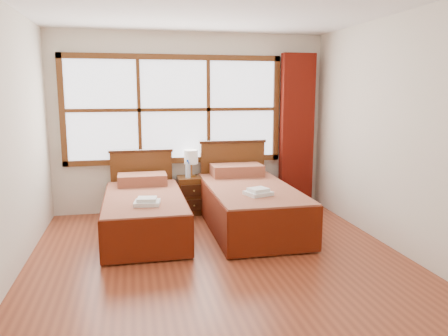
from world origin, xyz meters
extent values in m
plane|color=brown|center=(0.00, 0.00, 0.00)|extent=(4.50, 4.50, 0.00)
plane|color=white|center=(0.00, 0.00, 2.60)|extent=(4.50, 4.50, 0.00)
plane|color=silver|center=(0.00, 2.25, 1.30)|extent=(4.00, 0.00, 4.00)
plane|color=silver|center=(-2.00, 0.00, 1.30)|extent=(0.00, 4.50, 4.50)
plane|color=silver|center=(2.00, 0.00, 1.30)|extent=(0.00, 4.50, 4.50)
cube|color=white|center=(-0.25, 2.22, 1.50)|extent=(3.00, 0.02, 1.40)
cube|color=#5A3013|center=(-0.25, 2.20, 0.76)|extent=(3.16, 0.06, 0.08)
cube|color=#5A3013|center=(-0.25, 2.20, 2.24)|extent=(3.16, 0.06, 0.08)
cube|color=#5A3013|center=(-1.79, 2.20, 1.50)|extent=(0.08, 0.06, 1.56)
cube|color=#5A3013|center=(1.29, 2.20, 1.50)|extent=(0.08, 0.06, 1.56)
cube|color=#5A3013|center=(-0.75, 2.20, 1.50)|extent=(0.05, 0.05, 1.40)
cube|color=#5A3013|center=(0.25, 2.20, 1.50)|extent=(0.05, 0.05, 1.40)
cube|color=#5A3013|center=(-0.25, 2.20, 1.50)|extent=(3.00, 0.05, 0.05)
cube|color=#65130A|center=(1.60, 2.11, 1.17)|extent=(0.50, 0.16, 2.30)
cube|color=#36190B|center=(-0.75, 1.13, 0.14)|extent=(0.84, 1.68, 0.27)
cube|color=maroon|center=(-0.75, 1.13, 0.39)|extent=(0.94, 1.86, 0.23)
cube|color=#5F1B0A|center=(-1.22, 1.13, 0.25)|extent=(0.03, 1.86, 0.46)
cube|color=#5F1B0A|center=(-0.28, 1.13, 0.25)|extent=(0.03, 1.86, 0.46)
cube|color=#5F1B0A|center=(-0.75, 0.20, 0.25)|extent=(0.94, 0.03, 0.46)
cube|color=maroon|center=(-0.75, 1.80, 0.57)|extent=(0.66, 0.38, 0.15)
cube|color=#5A3013|center=(-0.75, 2.14, 0.46)|extent=(0.87, 0.06, 0.91)
cube|color=#36190B|center=(-0.75, 2.14, 0.92)|extent=(0.91, 0.08, 0.04)
cube|color=#36190B|center=(0.61, 1.13, 0.15)|extent=(0.93, 1.86, 0.30)
cube|color=maroon|center=(0.61, 1.13, 0.43)|extent=(1.04, 2.06, 0.25)
cube|color=#5F1B0A|center=(0.08, 1.13, 0.28)|extent=(0.03, 2.06, 0.52)
cube|color=#5F1B0A|center=(1.13, 1.13, 0.28)|extent=(0.03, 2.06, 0.52)
cube|color=#5F1B0A|center=(0.61, 0.10, 0.28)|extent=(1.04, 0.03, 0.52)
cube|color=maroon|center=(0.61, 1.88, 0.64)|extent=(0.73, 0.43, 0.16)
cube|color=#5A3013|center=(0.61, 2.14, 0.51)|extent=(0.97, 0.06, 1.01)
cube|color=#36190B|center=(0.61, 2.14, 1.02)|extent=(1.01, 0.08, 0.04)
cube|color=#5A3013|center=(-0.03, 2.00, 0.27)|extent=(0.41, 0.36, 0.54)
cube|color=#36190B|center=(-0.03, 1.81, 0.16)|extent=(0.36, 0.02, 0.16)
cube|color=#36190B|center=(-0.03, 1.81, 0.38)|extent=(0.36, 0.02, 0.16)
sphere|color=olive|center=(-0.03, 1.79, 0.16)|extent=(0.03, 0.03, 0.03)
sphere|color=olive|center=(-0.03, 1.79, 0.38)|extent=(0.03, 0.03, 0.03)
cube|color=white|center=(-0.72, 0.69, 0.52)|extent=(0.32, 0.29, 0.04)
cube|color=white|center=(-0.72, 0.69, 0.57)|extent=(0.24, 0.21, 0.04)
cube|color=white|center=(0.57, 0.66, 0.58)|extent=(0.35, 0.33, 0.04)
cube|color=white|center=(0.57, 0.66, 0.62)|extent=(0.26, 0.24, 0.04)
cylinder|color=#C88D40|center=(-0.04, 2.03, 0.55)|extent=(0.12, 0.12, 0.02)
cylinder|color=#C88D40|center=(-0.04, 2.03, 0.65)|extent=(0.03, 0.03, 0.17)
cylinder|color=silver|center=(-0.04, 2.03, 0.83)|extent=(0.20, 0.20, 0.20)
cylinder|color=silver|center=(-0.09, 1.93, 0.64)|extent=(0.06, 0.06, 0.21)
cylinder|color=#1845B7|center=(-0.09, 1.93, 0.76)|extent=(0.03, 0.03, 0.03)
cylinder|color=silver|center=(-0.10, 1.95, 0.66)|extent=(0.07, 0.07, 0.23)
cylinder|color=#1845B7|center=(-0.10, 1.95, 0.79)|extent=(0.03, 0.03, 0.03)
camera|label=1|loc=(-0.86, -4.16, 1.77)|focal=35.00mm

